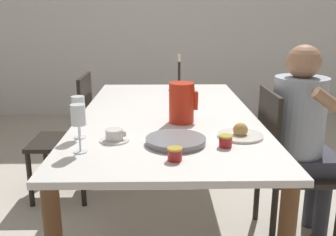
# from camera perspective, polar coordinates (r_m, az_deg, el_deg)

# --- Properties ---
(ground_plane) EXTENTS (20.00, 20.00, 0.00)m
(ground_plane) POSITION_cam_1_polar(r_m,az_deg,el_deg) (2.56, -0.12, -15.64)
(ground_plane) COLOR beige
(wall_back) EXTENTS (10.00, 0.06, 2.60)m
(wall_back) POSITION_cam_1_polar(r_m,az_deg,el_deg) (4.99, -0.63, 15.21)
(wall_back) COLOR white
(wall_back) RESTS_ON ground_plane
(dining_table) EXTENTS (1.04, 1.93, 0.75)m
(dining_table) POSITION_cam_1_polar(r_m,az_deg,el_deg) (2.29, -0.12, -1.35)
(dining_table) COLOR silver
(dining_table) RESTS_ON ground_plane
(chair_person_side) EXTENTS (0.42, 0.42, 0.91)m
(chair_person_side) POSITION_cam_1_polar(r_m,az_deg,el_deg) (2.34, 17.55, -6.50)
(chair_person_side) COLOR black
(chair_person_side) RESTS_ON ground_plane
(chair_opposite) EXTENTS (0.42, 0.42, 0.91)m
(chair_opposite) POSITION_cam_1_polar(r_m,az_deg,el_deg) (2.83, -14.62, -2.39)
(chair_opposite) COLOR black
(chair_opposite) RESTS_ON ground_plane
(person_seated) EXTENTS (0.39, 0.41, 1.17)m
(person_seated) POSITION_cam_1_polar(r_m,az_deg,el_deg) (2.31, 19.94, -1.44)
(person_seated) COLOR #33333D
(person_seated) RESTS_ON ground_plane
(red_pitcher) EXTENTS (0.16, 0.14, 0.22)m
(red_pitcher) POSITION_cam_1_polar(r_m,az_deg,el_deg) (2.05, 2.08, 2.36)
(red_pitcher) COLOR red
(red_pitcher) RESTS_ON dining_table
(wine_glass_water) EXTENTS (0.06, 0.06, 0.21)m
(wine_glass_water) POSITION_cam_1_polar(r_m,az_deg,el_deg) (1.63, -13.52, 0.13)
(wine_glass_water) COLOR white
(wine_glass_water) RESTS_ON dining_table
(wine_glass_juice) EXTENTS (0.06, 0.06, 0.21)m
(wine_glass_juice) POSITION_cam_1_polar(r_m,az_deg,el_deg) (1.83, -13.52, 1.52)
(wine_glass_juice) COLOR white
(wine_glass_juice) RESTS_ON dining_table
(teacup_near_person) EXTENTS (0.14, 0.14, 0.06)m
(teacup_near_person) POSITION_cam_1_polar(r_m,az_deg,el_deg) (1.79, -8.16, -2.74)
(teacup_near_person) COLOR silver
(teacup_near_person) RESTS_ON dining_table
(serving_tray) EXTENTS (0.28, 0.28, 0.03)m
(serving_tray) POSITION_cam_1_polar(r_m,az_deg,el_deg) (1.73, 1.19, -3.49)
(serving_tray) COLOR gray
(serving_tray) RESTS_ON dining_table
(bread_plate) EXTENTS (0.22, 0.22, 0.07)m
(bread_plate) POSITION_cam_1_polar(r_m,az_deg,el_deg) (1.86, 10.95, -2.33)
(bread_plate) COLOR silver
(bread_plate) RESTS_ON dining_table
(jam_jar_amber) EXTENTS (0.06, 0.06, 0.05)m
(jam_jar_amber) POSITION_cam_1_polar(r_m,az_deg,el_deg) (1.54, 1.05, -5.41)
(jam_jar_amber) COLOR #A81E1E
(jam_jar_amber) RESTS_ON dining_table
(jam_jar_red) EXTENTS (0.06, 0.06, 0.05)m
(jam_jar_red) POSITION_cam_1_polar(r_m,az_deg,el_deg) (1.71, 8.76, -3.40)
(jam_jar_red) COLOR #A81E1E
(jam_jar_red) RESTS_ON dining_table
(fruit_bowl) EXTENTS (0.18, 0.18, 0.11)m
(fruit_bowl) POSITION_cam_1_polar(r_m,az_deg,el_deg) (2.57, 2.65, 3.49)
(fruit_bowl) COLOR brown
(fruit_bowl) RESTS_ON dining_table
(candlestick_tall) EXTENTS (0.06, 0.06, 0.29)m
(candlestick_tall) POSITION_cam_1_polar(r_m,az_deg,el_deg) (2.84, 1.70, 6.01)
(candlestick_tall) COLOR black
(candlestick_tall) RESTS_ON dining_table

